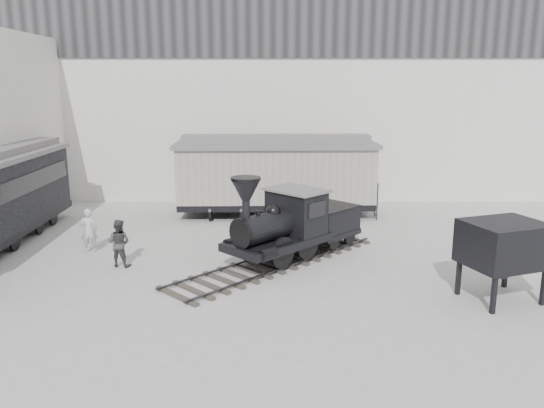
{
  "coord_description": "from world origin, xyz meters",
  "views": [
    {
      "loc": [
        0.53,
        -16.04,
        6.58
      ],
      "look_at": [
        0.59,
        4.29,
        2.0
      ],
      "focal_mm": 35.0,
      "sensor_mm": 36.0,
      "label": 1
    }
  ],
  "objects_px": {
    "visitor_b": "(119,243)",
    "coal_hopper": "(503,250)",
    "locomotive": "(290,228)",
    "visitor_a": "(89,230)",
    "boxcar": "(276,174)"
  },
  "relations": [
    {
      "from": "boxcar",
      "to": "visitor_a",
      "type": "relative_size",
      "value": 5.67
    },
    {
      "from": "locomotive",
      "to": "visitor_a",
      "type": "height_order",
      "value": "locomotive"
    },
    {
      "from": "visitor_b",
      "to": "coal_hopper",
      "type": "xyz_separation_m",
      "value": [
        12.75,
        -3.18,
        0.74
      ]
    },
    {
      "from": "visitor_a",
      "to": "coal_hopper",
      "type": "distance_m",
      "value": 15.26
    },
    {
      "from": "locomotive",
      "to": "boxcar",
      "type": "xyz_separation_m",
      "value": [
        -0.48,
        7.09,
        0.92
      ]
    },
    {
      "from": "boxcar",
      "to": "visitor_a",
      "type": "bearing_deg",
      "value": -141.96
    },
    {
      "from": "locomotive",
      "to": "visitor_a",
      "type": "distance_m",
      "value": 8.09
    },
    {
      "from": "boxcar",
      "to": "visitor_b",
      "type": "height_order",
      "value": "boxcar"
    },
    {
      "from": "locomotive",
      "to": "visitor_a",
      "type": "xyz_separation_m",
      "value": [
        -8.03,
        0.93,
        -0.36
      ]
    },
    {
      "from": "locomotive",
      "to": "coal_hopper",
      "type": "bearing_deg",
      "value": 13.0
    },
    {
      "from": "visitor_a",
      "to": "boxcar",
      "type": "bearing_deg",
      "value": -154.82
    },
    {
      "from": "visitor_a",
      "to": "coal_hopper",
      "type": "bearing_deg",
      "value": 147.25
    },
    {
      "from": "boxcar",
      "to": "visitor_a",
      "type": "height_order",
      "value": "boxcar"
    },
    {
      "from": "visitor_b",
      "to": "coal_hopper",
      "type": "bearing_deg",
      "value": 178.19
    },
    {
      "from": "visitor_b",
      "to": "coal_hopper",
      "type": "height_order",
      "value": "coal_hopper"
    }
  ]
}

